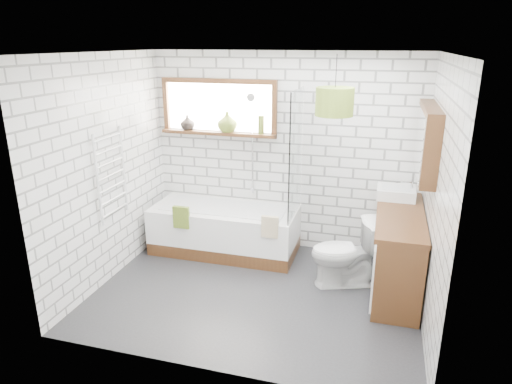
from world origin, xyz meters
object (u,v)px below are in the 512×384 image
(vanity, at_px, (398,251))
(toilet, at_px, (345,253))
(pendant, at_px, (335,102))
(bathtub, at_px, (225,229))
(basin, at_px, (396,193))

(vanity, distance_m, toilet, 0.56)
(pendant, bearing_deg, vanity, 44.24)
(bathtub, bearing_deg, vanity, -10.02)
(vanity, distance_m, pendant, 1.92)
(bathtub, distance_m, basin, 2.16)
(bathtub, relative_size, vanity, 1.19)
(toilet, bearing_deg, bathtub, -126.23)
(bathtub, height_order, pendant, pendant)
(bathtub, height_order, vanity, vanity)
(vanity, bearing_deg, pendant, -135.76)
(bathtub, xyz_separation_m, pendant, (1.43, -1.05, 1.80))
(vanity, bearing_deg, basin, 96.84)
(vanity, distance_m, basin, 0.71)
(bathtub, distance_m, pendant, 2.53)
(bathtub, xyz_separation_m, basin, (2.06, 0.13, 0.65))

